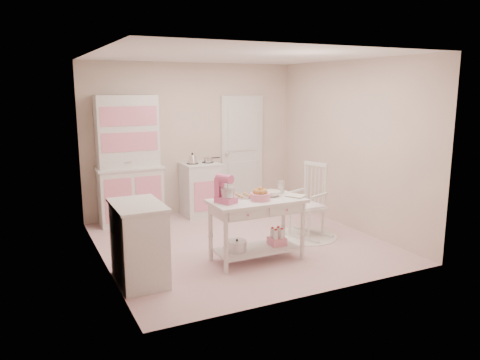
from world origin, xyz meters
The scene contains 14 objects.
room_shell centered at (0.00, 0.00, 1.65)m, with size 3.84×3.84×2.62m.
door centered at (0.95, 1.87, 1.02)m, with size 0.82×0.05×2.04m, color white.
hutch centered at (-1.17, 1.66, 1.04)m, with size 1.06×0.50×2.08m, color white.
stove centered at (0.03, 1.61, 0.46)m, with size 0.62×0.57×0.92m, color white.
base_cabinet centered at (-1.63, -0.73, 0.46)m, with size 0.54×0.84×0.92m, color white.
lace_rug centered at (1.00, -0.19, 0.01)m, with size 0.92×0.92×0.01m, color white.
rocking_chair centered at (1.00, -0.19, 0.55)m, with size 0.48×0.72×1.10m, color white.
work_table centered at (-0.11, -0.71, 0.40)m, with size 1.20×0.60×0.80m, color white.
stand_mixer centered at (-0.53, -0.69, 0.97)m, with size 0.20×0.28×0.34m, color #CE5787.
cookie_tray centered at (-0.26, -0.53, 0.81)m, with size 0.34×0.24×0.02m, color silver.
bread_basket centered at (-0.09, -0.76, 0.85)m, with size 0.25×0.25×0.09m, color pink.
mixing_bowl centered at (0.15, -0.63, 0.84)m, with size 0.23×0.23×0.07m, color white.
metal_pitcher centered at (0.33, -0.55, 0.89)m, with size 0.10×0.10×0.17m, color silver.
recipe_book centered at (0.34, -0.83, 0.81)m, with size 0.18×0.24×0.02m, color white.
Camera 1 is at (-2.80, -5.78, 2.20)m, focal length 35.00 mm.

